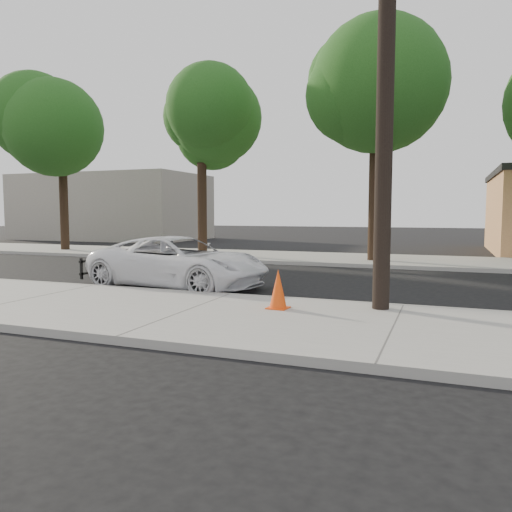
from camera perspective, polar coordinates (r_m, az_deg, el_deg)
name	(u,v)px	position (r m, az deg, el deg)	size (l,w,h in m)	color
ground	(261,288)	(13.93, 0.53, -3.63)	(120.00, 120.00, 0.00)	black
near_sidewalk	(185,314)	(10.06, -8.12, -6.61)	(90.00, 4.40, 0.15)	gray
far_sidewalk	(328,259)	(22.03, 8.28, -0.30)	(90.00, 5.00, 0.15)	gray
curb_near	(230,297)	(11.99, -2.99, -4.68)	(90.00, 0.12, 0.16)	#9E9B93
building_far	(112,207)	(41.21, -16.11, 5.37)	(14.00, 8.00, 5.00)	gray
utility_pole	(386,78)	(10.60, 14.59, 19.09)	(1.40, 0.34, 9.00)	black
tree_a	(62,126)	(28.22, -21.26, 13.72)	(4.65, 4.50, 9.00)	black
tree_b	(204,124)	(23.85, -6.00, 14.78)	(4.34, 4.20, 8.45)	black
tree_c	(381,90)	(21.26, 14.12, 17.96)	(4.96, 4.80, 9.55)	black
police_cruiser	(179,262)	(14.04, -8.83, -0.68)	(2.37, 5.14, 1.43)	white
traffic_cone	(278,290)	(10.11, 2.55, -3.85)	(0.43, 0.43, 0.80)	#FA490D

